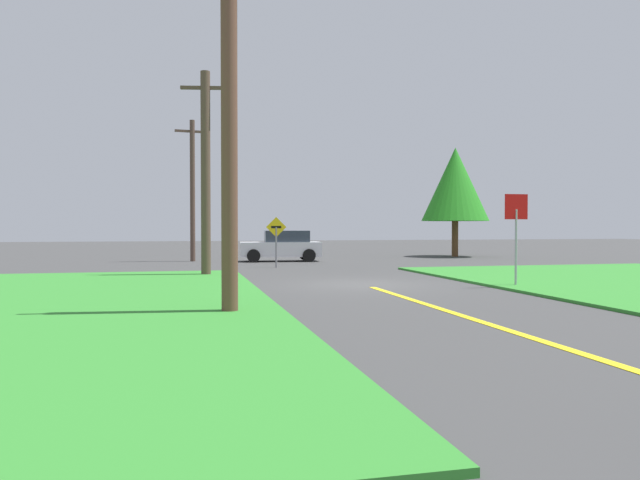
# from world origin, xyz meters

# --- Properties ---
(ground_plane) EXTENTS (120.00, 120.00, 0.00)m
(ground_plane) POSITION_xyz_m (0.00, 0.00, 0.00)
(ground_plane) COLOR #3D3D3D
(lane_stripe_center) EXTENTS (0.20, 14.00, 0.01)m
(lane_stripe_center) POSITION_xyz_m (0.00, -8.00, 0.01)
(lane_stripe_center) COLOR yellow
(lane_stripe_center) RESTS_ON ground
(stop_sign) EXTENTS (0.75, 0.07, 2.79)m
(stop_sign) POSITION_xyz_m (4.20, -1.96, 1.97)
(stop_sign) COLOR #9EA0A8
(stop_sign) RESTS_ON ground
(car_approaching_junction) EXTENTS (4.33, 2.18, 1.62)m
(car_approaching_junction) POSITION_xyz_m (-0.42, 12.98, 0.80)
(car_approaching_junction) COLOR silver
(car_approaching_junction) RESTS_ON ground
(utility_pole_near) EXTENTS (1.80, 0.34, 7.30)m
(utility_pole_near) POSITION_xyz_m (-4.58, -5.52, 3.74)
(utility_pole_near) COLOR brown
(utility_pole_near) RESTS_ON ground
(utility_pole_mid) EXTENTS (1.79, 0.43, 7.50)m
(utility_pole_mid) POSITION_xyz_m (-4.69, 4.25, 3.84)
(utility_pole_mid) COLOR brown
(utility_pole_mid) RESTS_ON ground
(utility_pole_far) EXTENTS (1.80, 0.32, 7.43)m
(utility_pole_far) POSITION_xyz_m (-5.00, 14.02, 3.86)
(utility_pole_far) COLOR #4E3A30
(utility_pole_far) RESTS_ON ground
(direction_sign) EXTENTS (0.90, 0.16, 2.26)m
(direction_sign) POSITION_xyz_m (-1.45, 8.27, 1.40)
(direction_sign) COLOR slate
(direction_sign) RESTS_ON ground
(oak_tree_left) EXTENTS (4.07, 4.07, 6.67)m
(oak_tree_left) POSITION_xyz_m (10.73, 15.51, 4.41)
(oak_tree_left) COLOR brown
(oak_tree_left) RESTS_ON ground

